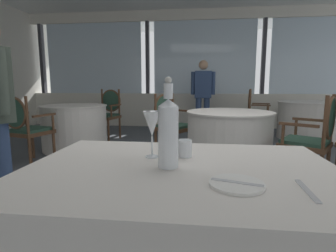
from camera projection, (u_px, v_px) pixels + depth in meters
ground_plane at (208, 196)px, 2.58m from camera, size 15.00×15.00×0.00m
window_wall_far at (204, 82)px, 6.65m from camera, size 9.10×0.14×2.87m
foreground_table at (180, 249)px, 1.15m from camera, size 1.28×0.91×0.74m
side_plate at (237, 184)px, 0.89m from camera, size 0.18×0.18×0.01m
butter_knife at (237, 183)px, 0.89m from camera, size 0.17×0.07×0.00m
dinner_fork at (307, 190)px, 0.84m from camera, size 0.02×0.19×0.00m
water_bottle at (168, 131)px, 1.07m from camera, size 0.08×0.08×0.36m
wine_glass at (152, 125)px, 1.22m from camera, size 0.08×0.08×0.21m
water_tumbler at (185, 148)px, 1.24m from camera, size 0.07×0.07×0.08m
background_table_0 at (75, 127)px, 4.43m from camera, size 1.07×1.07×0.74m
dining_chair_0_0 at (24, 125)px, 3.52m from camera, size 0.61×0.56×0.93m
dining_chair_0_1 at (108, 110)px, 5.28m from camera, size 0.61×0.56×0.98m
background_table_1 at (229, 140)px, 3.41m from camera, size 1.09×1.09×0.74m
dining_chair_1_0 at (315, 134)px, 2.77m from camera, size 0.64×0.65×0.97m
dining_chair_1_1 at (170, 120)px, 4.00m from camera, size 0.64×0.65×0.94m
background_table_3 at (309, 120)px, 5.32m from camera, size 1.23×1.23×0.74m
dining_chair_3_1 at (255, 109)px, 5.62m from camera, size 0.55×0.60×0.98m
diner_person_0 at (203, 92)px, 5.88m from camera, size 0.53×0.21×1.60m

